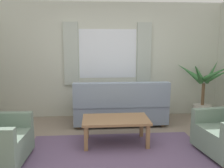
{
  "coord_description": "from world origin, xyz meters",
  "views": [
    {
      "loc": [
        -0.33,
        -3.32,
        1.65
      ],
      "look_at": [
        -0.02,
        0.7,
        0.99
      ],
      "focal_mm": 38.68,
      "sensor_mm": 36.0,
      "label": 1
    }
  ],
  "objects": [
    {
      "name": "ground_plane",
      "position": [
        0.0,
        0.0,
        0.0
      ],
      "size": [
        6.24,
        6.24,
        0.0
      ],
      "primitive_type": "plane",
      "color": "gray"
    },
    {
      "name": "potted_plant",
      "position": [
        2.09,
        1.74,
        0.61
      ],
      "size": [
        1.21,
        1.3,
        1.32
      ],
      "color": "#B7B2A8",
      "rests_on": "ground_plane"
    },
    {
      "name": "coffee_table",
      "position": [
        0.03,
        0.53,
        0.38
      ],
      "size": [
        1.1,
        0.64,
        0.44
      ],
      "color": "olive",
      "rests_on": "ground_plane"
    },
    {
      "name": "couch",
      "position": [
        0.22,
        1.54,
        0.37
      ],
      "size": [
        1.9,
        0.82,
        0.92
      ],
      "rotation": [
        0.0,
        0.0,
        3.14
      ],
      "color": "gray",
      "rests_on": "ground_plane"
    },
    {
      "name": "window_with_curtains",
      "position": [
        0.0,
        2.18,
        1.45
      ],
      "size": [
        1.98,
        0.07,
        1.4
      ],
      "color": "white"
    },
    {
      "name": "wall_back",
      "position": [
        0.0,
        2.26,
        1.3
      ],
      "size": [
        5.32,
        0.12,
        2.6
      ],
      "primitive_type": "cube",
      "color": "beige",
      "rests_on": "ground_plane"
    },
    {
      "name": "area_rug",
      "position": [
        0.0,
        0.0,
        0.01
      ],
      "size": [
        2.76,
        1.88,
        0.01
      ],
      "primitive_type": "cube",
      "color": "#604C6B",
      "rests_on": "ground_plane"
    }
  ]
}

